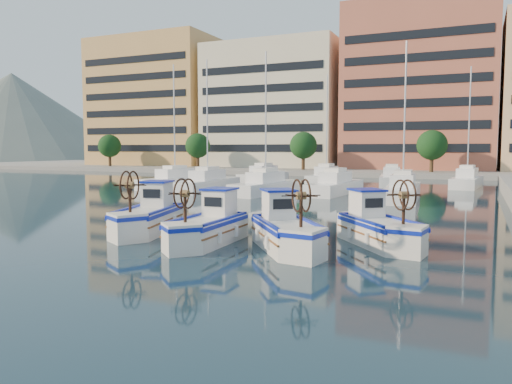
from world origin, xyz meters
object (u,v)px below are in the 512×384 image
Objects in this scene: fishing_boat_b at (209,225)px; fishing_boat_d at (378,226)px; fishing_boat_c at (286,229)px; fishing_boat_a at (149,215)px.

fishing_boat_b is 1.01× the size of fishing_boat_d.
fishing_boat_b is at bearing 162.89° from fishing_boat_d.
fishing_boat_c is (3.17, 0.18, 0.01)m from fishing_boat_b.
fishing_boat_d is (3.02, 2.16, -0.02)m from fishing_boat_c.
fishing_boat_d is at bearing 18.66° from fishing_boat_b.
fishing_boat_d is (6.18, 2.35, -0.00)m from fishing_boat_b.
fishing_boat_b reaches higher than fishing_boat_d.
fishing_boat_a reaches higher than fishing_boat_b.
fishing_boat_a reaches higher than fishing_boat_d.
fishing_boat_b is 6.61m from fishing_boat_d.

